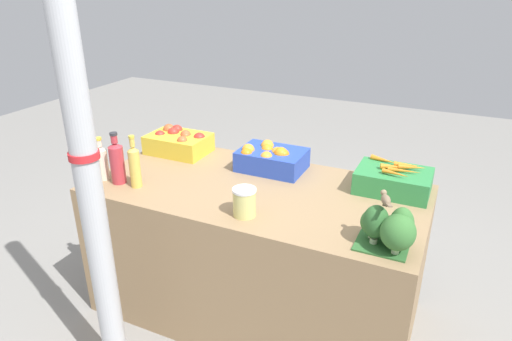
# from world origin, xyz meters

# --- Properties ---
(ground_plane) EXTENTS (10.00, 10.00, 0.00)m
(ground_plane) POSITION_xyz_m (0.00, 0.00, 0.00)
(ground_plane) COLOR gray
(market_table) EXTENTS (1.80, 0.89, 0.81)m
(market_table) POSITION_xyz_m (0.00, 0.00, 0.41)
(market_table) COLOR #937551
(market_table) RESTS_ON ground_plane
(support_pole) EXTENTS (0.12, 0.12, 2.21)m
(support_pole) POSITION_xyz_m (-0.40, -0.78, 1.10)
(support_pole) COLOR #B7BABF
(support_pole) RESTS_ON ground_plane
(apple_crate) EXTENTS (0.38, 0.27, 0.16)m
(apple_crate) POSITION_xyz_m (-0.67, 0.27, 0.88)
(apple_crate) COLOR gold
(apple_crate) RESTS_ON market_table
(orange_crate) EXTENTS (0.38, 0.27, 0.16)m
(orange_crate) POSITION_xyz_m (-0.02, 0.26, 0.88)
(orange_crate) COLOR #2847B7
(orange_crate) RESTS_ON market_table
(carrot_crate) EXTENTS (0.38, 0.27, 0.15)m
(carrot_crate) POSITION_xyz_m (0.68, 0.27, 0.87)
(carrot_crate) COLOR #2D8442
(carrot_crate) RESTS_ON market_table
(broccoli_pile) EXTENTS (0.24, 0.22, 0.20)m
(broccoli_pile) POSITION_xyz_m (0.75, -0.30, 0.91)
(broccoli_pile) COLOR #2D602D
(broccoli_pile) RESTS_ON market_table
(juice_bottle_cloudy) EXTENTS (0.07, 0.07, 0.25)m
(juice_bottle_cloudy) POSITION_xyz_m (-0.83, -0.26, 0.92)
(juice_bottle_cloudy) COLOR beige
(juice_bottle_cloudy) RESTS_ON market_table
(juice_bottle_ruby) EXTENTS (0.08, 0.08, 0.29)m
(juice_bottle_ruby) POSITION_xyz_m (-0.71, -0.26, 0.94)
(juice_bottle_ruby) COLOR #B2333D
(juice_bottle_ruby) RESTS_ON market_table
(juice_bottle_golden) EXTENTS (0.06, 0.06, 0.29)m
(juice_bottle_golden) POSITION_xyz_m (-0.59, -0.26, 0.93)
(juice_bottle_golden) COLOR gold
(juice_bottle_golden) RESTS_ON market_table
(pickle_jar) EXTENTS (0.12, 0.12, 0.14)m
(pickle_jar) POSITION_xyz_m (0.08, -0.30, 0.88)
(pickle_jar) COLOR #D1CC75
(pickle_jar) RESTS_ON market_table
(sparrow_bird) EXTENTS (0.07, 0.13, 0.05)m
(sparrow_bird) POSITION_xyz_m (0.72, -0.30, 1.04)
(sparrow_bird) COLOR #4C3D2D
(sparrow_bird) RESTS_ON broccoli_pile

